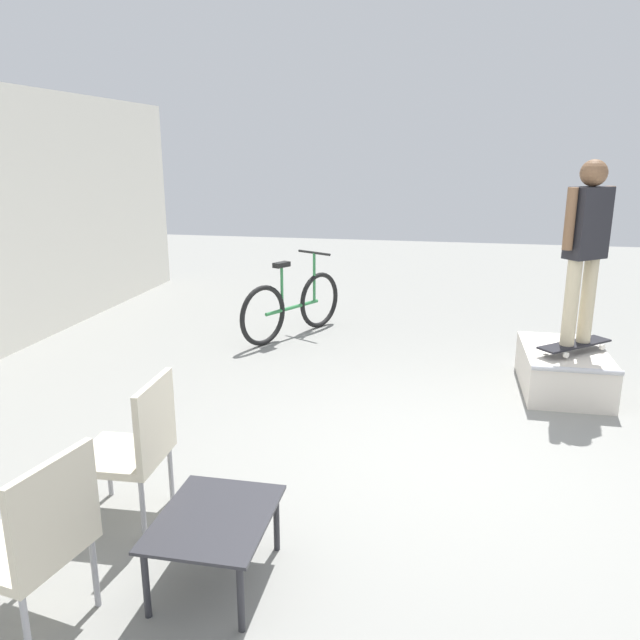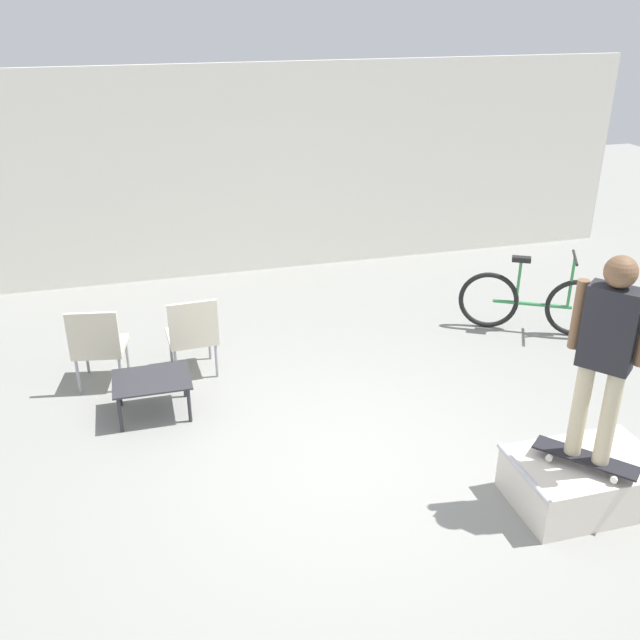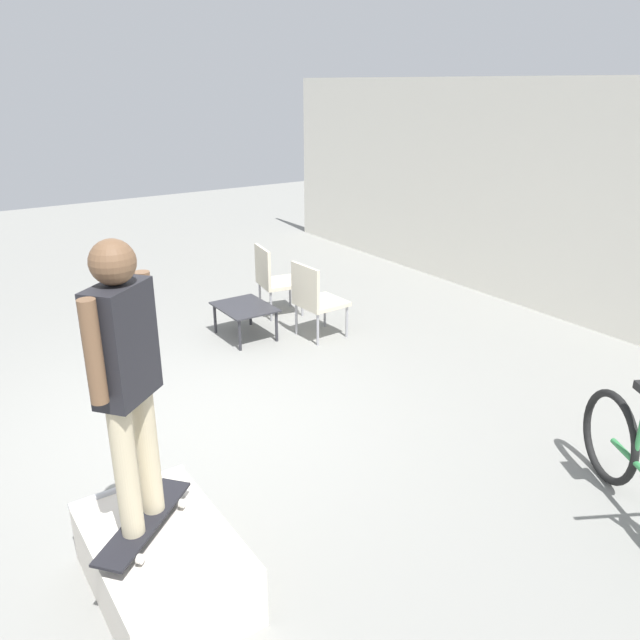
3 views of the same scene
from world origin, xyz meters
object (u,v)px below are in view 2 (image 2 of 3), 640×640
(coffee_table, at_px, (152,383))
(person_skater, at_px, (607,345))
(patio_chair_right, at_px, (193,332))
(bicycle, at_px, (532,302))
(patio_chair_left, at_px, (98,343))
(skateboard_on_ramp, at_px, (585,458))
(skate_ramp_box, at_px, (583,481))

(coffee_table, bearing_deg, person_skater, -36.14)
(coffee_table, relative_size, patio_chair_right, 0.81)
(patio_chair_right, distance_m, bicycle, 4.15)
(coffee_table, bearing_deg, patio_chair_left, 125.51)
(bicycle, bearing_deg, person_skater, -84.84)
(person_skater, xyz_separation_m, coffee_table, (-3.27, 2.39, -1.15))
(coffee_table, height_order, patio_chair_right, patio_chair_right)
(person_skater, relative_size, coffee_table, 2.24)
(skateboard_on_ramp, height_order, person_skater, person_skater)
(skateboard_on_ramp, relative_size, coffee_table, 0.99)
(person_skater, height_order, patio_chair_right, person_skater)
(skate_ramp_box, height_order, bicycle, bicycle)
(skate_ramp_box, xyz_separation_m, coffee_table, (-3.35, 2.33, 0.15))
(bicycle, bearing_deg, skate_ramp_box, -84.08)
(skate_ramp_box, relative_size, skateboard_on_ramp, 1.61)
(person_skater, bearing_deg, skate_ramp_box, 91.19)
(coffee_table, height_order, patio_chair_left, patio_chair_left)
(patio_chair_left, bearing_deg, bicycle, -169.84)
(patio_chair_left, distance_m, patio_chair_right, 0.99)
(skate_ramp_box, height_order, coffee_table, skate_ramp_box)
(skate_ramp_box, bearing_deg, person_skater, -139.98)
(skate_ramp_box, bearing_deg, patio_chair_right, 133.40)
(skateboard_on_ramp, distance_m, patio_chair_left, 4.88)
(coffee_table, bearing_deg, patio_chair_right, 55.12)
(skateboard_on_ramp, xyz_separation_m, patio_chair_left, (-3.77, 3.09, 0.03))
(coffee_table, distance_m, patio_chair_right, 0.87)
(patio_chair_right, height_order, bicycle, bicycle)
(skateboard_on_ramp, bearing_deg, patio_chair_left, -169.97)
(skate_ramp_box, xyz_separation_m, bicycle, (1.29, 3.03, 0.19))
(coffee_table, xyz_separation_m, patio_chair_right, (0.49, 0.70, 0.17))
(skateboard_on_ramp, distance_m, bicycle, 3.38)
(coffee_table, bearing_deg, skate_ramp_box, -34.80)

